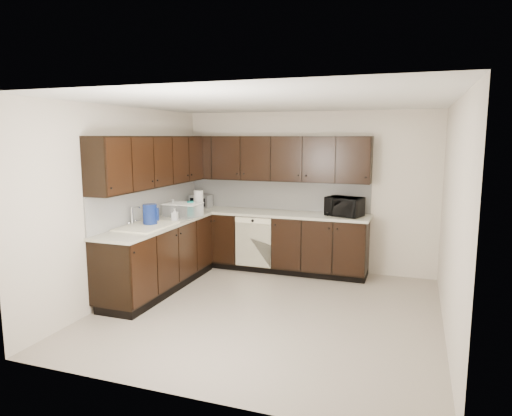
{
  "coord_description": "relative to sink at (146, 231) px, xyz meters",
  "views": [
    {
      "loc": [
        1.62,
        -5.06,
        2.11
      ],
      "look_at": [
        -0.37,
        0.6,
        1.17
      ],
      "focal_mm": 32.0,
      "sensor_mm": 36.0,
      "label": 1
    }
  ],
  "objects": [
    {
      "name": "floor",
      "position": [
        1.68,
        0.01,
        -0.88
      ],
      "size": [
        4.0,
        4.0,
        0.0
      ],
      "primitive_type": "plane",
      "color": "#A39686",
      "rests_on": "ground"
    },
    {
      "name": "ceiling",
      "position": [
        1.68,
        0.01,
        1.62
      ],
      "size": [
        4.0,
        4.0,
        0.0
      ],
      "primitive_type": "plane",
      "rotation": [
        3.14,
        0.0,
        0.0
      ],
      "color": "white",
      "rests_on": "wall_back"
    },
    {
      "name": "wall_back",
      "position": [
        1.68,
        2.01,
        0.37
      ],
      "size": [
        4.0,
        0.02,
        2.5
      ],
      "primitive_type": "cube",
      "color": "beige",
      "rests_on": "floor"
    },
    {
      "name": "wall_left",
      "position": [
        -0.32,
        0.01,
        0.37
      ],
      "size": [
        0.02,
        4.0,
        2.5
      ],
      "primitive_type": "cube",
      "color": "beige",
      "rests_on": "floor"
    },
    {
      "name": "wall_right",
      "position": [
        3.68,
        0.01,
        0.37
      ],
      "size": [
        0.02,
        4.0,
        2.5
      ],
      "primitive_type": "cube",
      "color": "beige",
      "rests_on": "floor"
    },
    {
      "name": "wall_front",
      "position": [
        1.68,
        -1.99,
        0.37
      ],
      "size": [
        4.0,
        0.02,
        2.5
      ],
      "primitive_type": "cube",
      "color": "beige",
      "rests_on": "floor"
    },
    {
      "name": "lower_cabinets",
      "position": [
        0.67,
        1.12,
        -0.47
      ],
      "size": [
        3.0,
        2.8,
        0.9
      ],
      "color": "black",
      "rests_on": "floor"
    },
    {
      "name": "countertop",
      "position": [
        0.67,
        1.12,
        0.04
      ],
      "size": [
        3.03,
        2.83,
        0.04
      ],
      "color": "#BDB9A4",
      "rests_on": "lower_cabinets"
    },
    {
      "name": "backsplash",
      "position": [
        0.46,
        1.33,
        0.3
      ],
      "size": [
        3.0,
        2.8,
        0.48
      ],
      "color": "silver",
      "rests_on": "countertop"
    },
    {
      "name": "upper_cabinets",
      "position": [
        0.58,
        1.22,
        0.89
      ],
      "size": [
        3.0,
        2.8,
        0.7
      ],
      "color": "black",
      "rests_on": "wall_back"
    },
    {
      "name": "dishwasher",
      "position": [
        0.98,
        1.42,
        -0.33
      ],
      "size": [
        0.58,
        0.04,
        0.78
      ],
      "color": "#F7F0CA",
      "rests_on": "lower_cabinets"
    },
    {
      "name": "sink",
      "position": [
        0.0,
        0.0,
        0.0
      ],
      "size": [
        0.54,
        0.82,
        0.42
      ],
      "color": "#F7F0CA",
      "rests_on": "countertop"
    },
    {
      "name": "microwave",
      "position": [
        2.32,
        1.71,
        0.2
      ],
      "size": [
        0.59,
        0.48,
        0.28
      ],
      "primitive_type": "imported",
      "rotation": [
        0.0,
        0.0,
        -0.29
      ],
      "color": "black",
      "rests_on": "countertop"
    },
    {
      "name": "soap_bottle_a",
      "position": [
        0.13,
        0.54,
        0.15
      ],
      "size": [
        0.09,
        0.1,
        0.18
      ],
      "primitive_type": "imported",
      "rotation": [
        0.0,
        0.0,
        0.2
      ],
      "color": "gray",
      "rests_on": "countertop"
    },
    {
      "name": "soap_bottle_b",
      "position": [
        -0.1,
        0.91,
        0.18
      ],
      "size": [
        0.12,
        0.12,
        0.25
      ],
      "primitive_type": "imported",
      "rotation": [
        0.0,
        0.0,
        -0.24
      ],
      "color": "gray",
      "rests_on": "countertop"
    },
    {
      "name": "toaster_oven",
      "position": [
        -0.07,
        1.77,
        0.16
      ],
      "size": [
        0.34,
        0.26,
        0.21
      ],
      "primitive_type": "cube",
      "rotation": [
        0.0,
        0.0,
        0.05
      ],
      "color": "#B6B6B8",
      "rests_on": "countertop"
    },
    {
      "name": "storage_bin",
      "position": [
        0.07,
        0.88,
        0.16
      ],
      "size": [
        0.57,
        0.48,
        0.19
      ],
      "primitive_type": "cube",
      "rotation": [
        0.0,
        0.0,
        -0.25
      ],
      "color": "silver",
      "rests_on": "countertop"
    },
    {
      "name": "blue_pitcher",
      "position": [
        -0.01,
        0.12,
        0.2
      ],
      "size": [
        0.21,
        0.21,
        0.29
      ],
      "primitive_type": "cylinder",
      "rotation": [
        0.0,
        0.0,
        0.14
      ],
      "color": "navy",
      "rests_on": "countertop"
    },
    {
      "name": "teal_tumbler",
      "position": [
        0.15,
        0.97,
        0.17
      ],
      "size": [
        0.12,
        0.12,
        0.22
      ],
      "primitive_type": "cylinder",
      "rotation": [
        0.0,
        0.0,
        0.3
      ],
      "color": "#0C8884",
      "rests_on": "countertop"
    },
    {
      "name": "paper_towel_roll",
      "position": [
        0.09,
        1.36,
        0.23
      ],
      "size": [
        0.2,
        0.2,
        0.33
      ],
      "primitive_type": "cylinder",
      "rotation": [
        0.0,
        0.0,
        -0.41
      ],
      "color": "silver",
      "rests_on": "countertop"
    }
  ]
}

